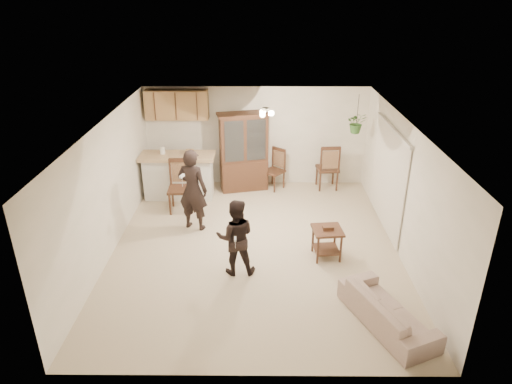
{
  "coord_description": "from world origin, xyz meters",
  "views": [
    {
      "loc": [
        0.08,
        -7.74,
        4.71
      ],
      "look_at": [
        0.02,
        0.4,
        1.01
      ],
      "focal_mm": 32.0,
      "sensor_mm": 36.0,
      "label": 1
    }
  ],
  "objects_px": {
    "side_table": "(327,242)",
    "chair_hutch_right": "(327,176)",
    "sofa": "(388,304)",
    "china_hutch": "(244,153)",
    "adult": "(193,189)",
    "chair_bar": "(181,197)",
    "child": "(236,239)",
    "chair_hutch_left": "(273,178)"
  },
  "relations": [
    {
      "from": "child",
      "to": "chair_hutch_right",
      "type": "xyz_separation_m",
      "value": [
        2.12,
        3.77,
        -0.35
      ]
    },
    {
      "from": "chair_bar",
      "to": "chair_hutch_right",
      "type": "distance_m",
      "value": 3.73
    },
    {
      "from": "chair_hutch_right",
      "to": "chair_hutch_left",
      "type": "bearing_deg",
      "value": -3.07
    },
    {
      "from": "chair_bar",
      "to": "chair_hutch_right",
      "type": "bearing_deg",
      "value": 18.67
    },
    {
      "from": "sofa",
      "to": "chair_hutch_left",
      "type": "distance_m",
      "value": 5.34
    },
    {
      "from": "sofa",
      "to": "china_hutch",
      "type": "height_order",
      "value": "china_hutch"
    },
    {
      "from": "chair_hutch_right",
      "to": "sofa",
      "type": "bearing_deg",
      "value": 87.67
    },
    {
      "from": "chair_bar",
      "to": "chair_hutch_left",
      "type": "distance_m",
      "value": 2.49
    },
    {
      "from": "chair_hutch_left",
      "to": "chair_hutch_right",
      "type": "bearing_deg",
      "value": 42.73
    },
    {
      "from": "child",
      "to": "china_hutch",
      "type": "relative_size",
      "value": 0.69
    },
    {
      "from": "child",
      "to": "chair_hutch_left",
      "type": "height_order",
      "value": "child"
    },
    {
      "from": "china_hutch",
      "to": "adult",
      "type": "bearing_deg",
      "value": -128.72
    },
    {
      "from": "chair_bar",
      "to": "china_hutch",
      "type": "bearing_deg",
      "value": 39.52
    },
    {
      "from": "chair_hutch_right",
      "to": "child",
      "type": "bearing_deg",
      "value": 55.79
    },
    {
      "from": "chair_hutch_left",
      "to": "china_hutch",
      "type": "bearing_deg",
      "value": -136.06
    },
    {
      "from": "china_hutch",
      "to": "chair_bar",
      "type": "height_order",
      "value": "china_hutch"
    },
    {
      "from": "china_hutch",
      "to": "chair_hutch_left",
      "type": "bearing_deg",
      "value": -10.05
    },
    {
      "from": "chair_hutch_right",
      "to": "adult",
      "type": "bearing_deg",
      "value": 29.83
    },
    {
      "from": "adult",
      "to": "chair_hutch_left",
      "type": "distance_m",
      "value": 2.78
    },
    {
      "from": "sofa",
      "to": "chair_hutch_right",
      "type": "distance_m",
      "value": 5.15
    },
    {
      "from": "chair_bar",
      "to": "chair_hutch_right",
      "type": "xyz_separation_m",
      "value": [
        3.49,
        1.32,
        -0.0
      ]
    },
    {
      "from": "chair_bar",
      "to": "child",
      "type": "bearing_deg",
      "value": -62.74
    },
    {
      "from": "adult",
      "to": "chair_hutch_left",
      "type": "height_order",
      "value": "adult"
    },
    {
      "from": "chair_hutch_left",
      "to": "chair_hutch_right",
      "type": "relative_size",
      "value": 0.88
    },
    {
      "from": "side_table",
      "to": "chair_hutch_right",
      "type": "bearing_deg",
      "value": 82.31
    },
    {
      "from": "china_hutch",
      "to": "sofa",
      "type": "bearing_deg",
      "value": -78.41
    },
    {
      "from": "sofa",
      "to": "china_hutch",
      "type": "distance_m",
      "value": 5.6
    },
    {
      "from": "child",
      "to": "chair_bar",
      "type": "distance_m",
      "value": 2.83
    },
    {
      "from": "child",
      "to": "side_table",
      "type": "relative_size",
      "value": 2.06
    },
    {
      "from": "sofa",
      "to": "child",
      "type": "height_order",
      "value": "child"
    },
    {
      "from": "sofa",
      "to": "adult",
      "type": "bearing_deg",
      "value": 24.57
    },
    {
      "from": "chair_hutch_left",
      "to": "chair_hutch_right",
      "type": "distance_m",
      "value": 1.35
    },
    {
      "from": "side_table",
      "to": "chair_bar",
      "type": "relative_size",
      "value": 0.55
    },
    {
      "from": "chair_hutch_left",
      "to": "side_table",
      "type": "bearing_deg",
      "value": -33.21
    },
    {
      "from": "sofa",
      "to": "chair_bar",
      "type": "relative_size",
      "value": 1.58
    },
    {
      "from": "chair_bar",
      "to": "chair_hutch_left",
      "type": "xyz_separation_m",
      "value": [
        2.14,
        1.28,
        -0.05
      ]
    },
    {
      "from": "adult",
      "to": "chair_hutch_right",
      "type": "xyz_separation_m",
      "value": [
        3.08,
        2.13,
        -0.57
      ]
    },
    {
      "from": "child",
      "to": "side_table",
      "type": "height_order",
      "value": "child"
    },
    {
      "from": "child",
      "to": "chair_hutch_right",
      "type": "distance_m",
      "value": 4.34
    },
    {
      "from": "side_table",
      "to": "chair_hutch_right",
      "type": "relative_size",
      "value": 0.56
    },
    {
      "from": "side_table",
      "to": "chair_hutch_left",
      "type": "distance_m",
      "value": 3.34
    },
    {
      "from": "chair_hutch_left",
      "to": "child",
      "type": "bearing_deg",
      "value": -60.71
    }
  ]
}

